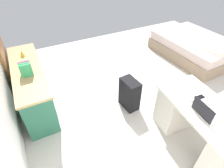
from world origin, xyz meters
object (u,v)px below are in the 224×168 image
computer_mouse (192,99)px  figurine_small (22,54)px  laptop (205,112)px  cell_phone_by_mouse (199,97)px  suitcase_black (129,94)px  bed (195,47)px  credenza (32,86)px  desk (202,129)px

computer_mouse → figurine_small: 2.87m
laptop → cell_phone_by_mouse: (0.25, -0.19, -0.04)m
cell_phone_by_mouse → suitcase_black: bearing=34.7°
computer_mouse → figurine_small: figurine_small is taller
suitcase_black → laptop: 1.29m
cell_phone_by_mouse → figurine_small: 2.96m
bed → laptop: size_ratio=5.90×
credenza → cell_phone_by_mouse: (-1.78, -1.98, 0.36)m
suitcase_black → cell_phone_by_mouse: bearing=-154.9°
bed → cell_phone_by_mouse: cell_phone_by_mouse is taller
bed → suitcase_black: bearing=108.2°
credenza → bed: 3.88m
credenza → bed: credenza is taller
bed → desk: bearing=134.5°
computer_mouse → figurine_small: size_ratio=0.91×
desk → cell_phone_by_mouse: cell_phone_by_mouse is taller
laptop → figurine_small: (2.45, 1.79, 0.03)m
bed → cell_phone_by_mouse: bearing=131.8°
laptop → cell_phone_by_mouse: 0.32m
suitcase_black → laptop: laptop is taller
computer_mouse → bed: bearing=-44.5°
credenza → figurine_small: bearing=0.2°
desk → laptop: (0.00, 0.11, 0.39)m
credenza → figurine_small: (0.42, 0.00, 0.43)m
bed → figurine_small: figurine_small is taller
desk → laptop: 0.41m
cell_phone_by_mouse → computer_mouse: bearing=92.9°
suitcase_black → figurine_small: bearing=43.7°
desk → figurine_small: figurine_small is taller
bed → credenza: bearing=88.8°
desk → computer_mouse: computer_mouse is taller
credenza → laptop: 2.73m
laptop → cell_phone_by_mouse: laptop is taller
desk → bed: (1.95, -1.98, -0.14)m
credenza → laptop: size_ratio=5.45×
bed → computer_mouse: size_ratio=19.50×
credenza → laptop: (-2.03, -1.79, 0.40)m
credenza → figurine_small: figurine_small is taller
cell_phone_by_mouse → laptop: bearing=147.0°
bed → laptop: bearing=133.0°
laptop → credenza: bearing=41.3°
laptop → bed: bearing=-47.0°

